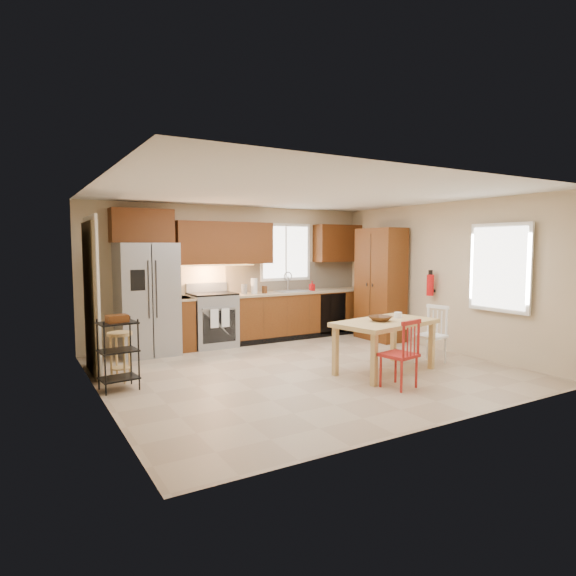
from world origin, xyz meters
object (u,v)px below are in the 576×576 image
(soap_bottle, at_px, (312,286))
(range_stove, at_px, (213,321))
(utility_cart, at_px, (118,355))
(table_bowl, at_px, (380,322))
(refrigerator, at_px, (147,299))
(chair_white, at_px, (431,335))
(bar_stool, at_px, (120,357))
(table_jar, at_px, (398,317))
(pantry, at_px, (380,284))
(chair_red, at_px, (399,354))
(fire_extinguisher, at_px, (430,285))
(dining_table, at_px, (385,347))

(soap_bottle, bearing_deg, range_stove, 177.60)
(utility_cart, bearing_deg, table_bowl, -22.83)
(table_bowl, bearing_deg, soap_bottle, 76.32)
(refrigerator, bearing_deg, chair_white, -37.71)
(bar_stool, bearing_deg, chair_white, 1.45)
(refrigerator, relative_size, bar_stool, 2.77)
(table_jar, bearing_deg, bar_stool, 160.68)
(table_jar, relative_size, utility_cart, 0.13)
(range_stove, distance_m, table_jar, 3.29)
(range_stove, distance_m, pantry, 3.19)
(chair_red, relative_size, utility_cart, 0.98)
(chair_white, xyz_separation_m, table_bowl, (-1.04, -0.05, 0.29))
(table_jar, distance_m, bar_stool, 3.87)
(table_bowl, xyz_separation_m, table_jar, (0.41, 0.09, 0.03))
(table_jar, height_order, utility_cart, utility_cart)
(refrigerator, relative_size, soap_bottle, 9.53)
(soap_bottle, height_order, table_jar, soap_bottle)
(soap_bottle, height_order, bar_stool, soap_bottle)
(soap_bottle, xyz_separation_m, pantry, (0.95, -0.90, 0.05))
(chair_red, xyz_separation_m, table_jar, (0.67, 0.74, 0.32))
(pantry, height_order, chair_red, pantry)
(bar_stool, bearing_deg, refrigerator, 82.23)
(table_bowl, relative_size, bar_stool, 0.45)
(pantry, height_order, fire_extinguisher, pantry)
(refrigerator, distance_m, fire_extinguisher, 4.76)
(chair_white, height_order, table_jar, chair_white)
(soap_bottle, relative_size, fire_extinguisher, 0.53)
(table_bowl, bearing_deg, chair_white, 2.75)
(refrigerator, relative_size, fire_extinguisher, 5.06)
(range_stove, xyz_separation_m, chair_red, (1.10, -3.50, -0.03))
(soap_bottle, distance_m, utility_cart, 4.39)
(range_stove, bearing_deg, pantry, -18.29)
(chair_white, distance_m, utility_cart, 4.45)
(dining_table, xyz_separation_m, table_jar, (0.32, 0.09, 0.39))
(dining_table, bearing_deg, refrigerator, 121.87)
(pantry, distance_m, bar_stool, 4.92)
(fire_extinguisher, distance_m, chair_red, 2.63)
(fire_extinguisher, bearing_deg, table_bowl, -155.84)
(soap_bottle, height_order, table_bowl, soap_bottle)
(table_jar, bearing_deg, chair_red, -132.14)
(table_bowl, bearing_deg, pantry, 49.00)
(refrigerator, bearing_deg, chair_red, -56.86)
(fire_extinguisher, bearing_deg, soap_bottle, 120.53)
(refrigerator, bearing_deg, table_jar, -42.78)
(range_stove, height_order, dining_table, range_stove)
(fire_extinguisher, xyz_separation_m, bar_stool, (-5.04, 0.55, -0.77))
(refrigerator, height_order, soap_bottle, refrigerator)
(soap_bottle, distance_m, pantry, 1.31)
(chair_red, bearing_deg, utility_cart, 140.38)
(soap_bottle, bearing_deg, bar_stool, -160.15)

